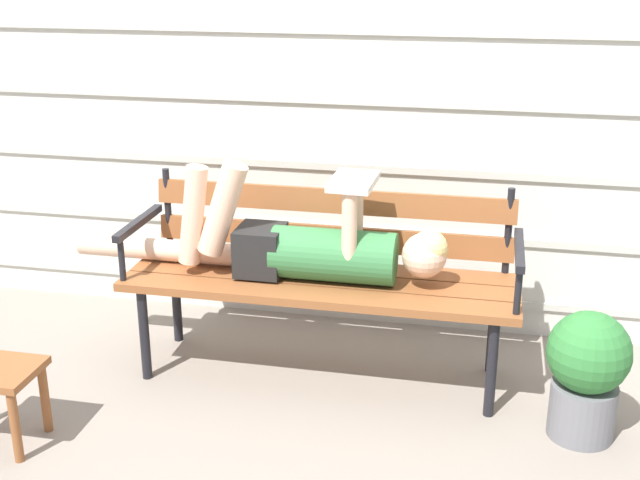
{
  "coord_description": "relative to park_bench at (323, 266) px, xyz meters",
  "views": [
    {
      "loc": [
        0.69,
        -3.13,
        1.84
      ],
      "look_at": [
        0.0,
        0.11,
        0.65
      ],
      "focal_mm": 46.04,
      "sensor_mm": 36.0,
      "label": 1
    }
  ],
  "objects": [
    {
      "name": "ground_plane",
      "position": [
        0.0,
        -0.18,
        -0.5
      ],
      "size": [
        12.0,
        12.0,
        0.0
      ],
      "primitive_type": "plane",
      "color": "gray"
    },
    {
      "name": "house_siding",
      "position": [
        0.0,
        0.57,
        0.64
      ],
      "size": [
        5.31,
        0.08,
        2.29
      ],
      "color": "beige",
      "rests_on": "ground"
    },
    {
      "name": "park_bench",
      "position": [
        0.0,
        0.0,
        0.0
      ],
      "size": [
        1.72,
        0.51,
        0.86
      ],
      "color": "brown",
      "rests_on": "ground"
    },
    {
      "name": "reclining_person",
      "position": [
        -0.08,
        -0.07,
        0.12
      ],
      "size": [
        1.7,
        0.26,
        0.53
      ],
      "color": "#33703D"
    },
    {
      "name": "potted_plant",
      "position": [
        1.11,
        -0.34,
        -0.21
      ],
      "size": [
        0.32,
        0.32,
        0.53
      ],
      "color": "slate",
      "rests_on": "ground"
    }
  ]
}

